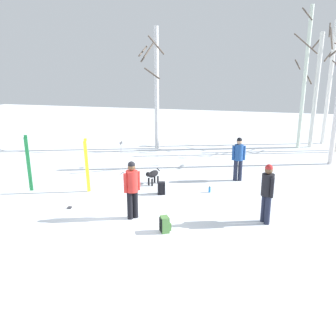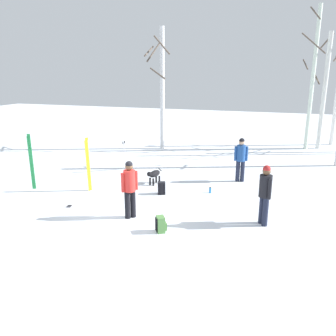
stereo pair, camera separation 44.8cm
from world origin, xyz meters
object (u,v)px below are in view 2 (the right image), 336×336
at_px(person_1, 265,191).
at_px(ski_poles_0, 124,157).
at_px(ski_pair_planted_1, 88,165).
at_px(water_bottle_0, 210,190).
at_px(birch_tree_2, 325,90).
at_px(ski_pair_lying_0, 71,207).
at_px(backpack_0, 161,224).
at_px(birch_tree_1, 313,78).
at_px(birch_tree_0, 162,87).
at_px(ski_pair_planted_0, 31,162).
at_px(person_0, 130,186).
at_px(backpack_1, 162,188).
at_px(dog, 154,175).
at_px(person_2, 241,157).

relative_size(person_1, ski_poles_0, 1.23).
height_order(ski_pair_planted_1, water_bottle_0, ski_pair_planted_1).
relative_size(ski_poles_0, birch_tree_2, 0.22).
height_order(person_1, ski_pair_lying_0, person_1).
relative_size(backpack_0, birch_tree_1, 0.06).
bearing_deg(birch_tree_0, ski_pair_planted_0, -104.55).
xyz_separation_m(person_0, person_1, (3.71, 0.76, 0.00)).
height_order(person_1, backpack_1, person_1).
bearing_deg(dog, person_0, -81.64).
height_order(dog, birch_tree_0, birch_tree_0).
relative_size(ski_pair_planted_0, ski_poles_0, 1.45).
xyz_separation_m(backpack_0, water_bottle_0, (0.60, 3.47, -0.11)).
distance_m(person_2, birch_tree_1, 8.10).
relative_size(water_bottle_0, birch_tree_2, 0.03).
bearing_deg(person_2, ski_pair_planted_0, -154.56).
bearing_deg(person_1, person_0, -168.35).
bearing_deg(backpack_1, dog, 124.67).
xyz_separation_m(ski_pair_planted_1, backpack_0, (3.57, -2.31, -0.75)).
distance_m(ski_pair_planted_1, backpack_1, 2.73).
bearing_deg(ski_pair_lying_0, dog, 60.73).
relative_size(ski_pair_lying_0, backpack_0, 4.27).
height_order(ski_poles_0, birch_tree_0, birch_tree_0).
xyz_separation_m(dog, ski_poles_0, (-1.65, 0.88, 0.36)).
bearing_deg(birch_tree_1, person_0, -114.16).
relative_size(person_0, person_2, 1.00).
bearing_deg(birch_tree_1, dog, -123.69).
xyz_separation_m(dog, ski_pair_lying_0, (-1.68, -3.00, -0.38)).
xyz_separation_m(person_2, ski_poles_0, (-4.68, -0.56, -0.23)).
bearing_deg(backpack_0, ski_pair_planted_0, 161.86).
height_order(person_2, ski_pair_planted_0, ski_pair_planted_0).
bearing_deg(ski_pair_lying_0, ski_pair_planted_0, 154.41).
height_order(person_1, person_2, same).
distance_m(dog, birch_tree_0, 7.09).
height_order(person_2, ski_pair_planted_1, ski_pair_planted_1).
bearing_deg(birch_tree_2, ski_pair_planted_0, -133.57).
relative_size(person_1, birch_tree_2, 0.27).
xyz_separation_m(person_0, ski_poles_0, (-2.11, 4.01, -0.23)).
relative_size(person_2, birch_tree_0, 0.27).
relative_size(ski_pair_planted_0, backpack_0, 4.62).
distance_m(ski_pair_planted_0, ski_pair_lying_0, 2.74).
distance_m(ski_pair_planted_1, ski_pair_lying_0, 1.86).
relative_size(person_0, birch_tree_0, 0.27).
bearing_deg(water_bottle_0, backpack_0, -99.76).
distance_m(person_0, birch_tree_0, 9.87).
relative_size(person_2, ski_pair_lying_0, 0.91).
height_order(ski_pair_lying_0, backpack_0, backpack_0).
distance_m(dog, birch_tree_2, 11.38).
bearing_deg(person_0, ski_pair_planted_1, 144.68).
distance_m(ski_pair_lying_0, water_bottle_0, 4.77).
distance_m(dog, backpack_1, 1.13).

